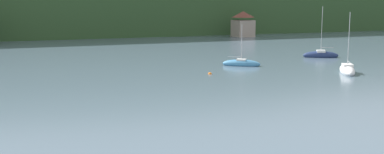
{
  "coord_description": "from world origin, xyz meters",
  "views": [
    {
      "loc": [
        -10.65,
        23.55,
        7.23
      ],
      "look_at": [
        0.0,
        49.38,
        2.84
      ],
      "focal_mm": 44.02,
      "sensor_mm": 36.0,
      "label": 1
    }
  ],
  "objects_px": {
    "sailboat_far_4": "(241,64)",
    "shore_building_central": "(243,24)",
    "sailboat_far_7": "(321,55)",
    "sailboat_far_8": "(347,70)",
    "mooring_buoy_near": "(210,74)"
  },
  "relations": [
    {
      "from": "sailboat_far_8",
      "to": "mooring_buoy_near",
      "type": "relative_size",
      "value": 17.32
    },
    {
      "from": "sailboat_far_7",
      "to": "mooring_buoy_near",
      "type": "height_order",
      "value": "sailboat_far_7"
    },
    {
      "from": "sailboat_far_8",
      "to": "mooring_buoy_near",
      "type": "height_order",
      "value": "sailboat_far_8"
    },
    {
      "from": "sailboat_far_4",
      "to": "sailboat_far_7",
      "type": "bearing_deg",
      "value": 52.15
    },
    {
      "from": "sailboat_far_7",
      "to": "sailboat_far_8",
      "type": "relative_size",
      "value": 1.08
    },
    {
      "from": "shore_building_central",
      "to": "sailboat_far_8",
      "type": "height_order",
      "value": "sailboat_far_8"
    },
    {
      "from": "shore_building_central",
      "to": "sailboat_far_4",
      "type": "distance_m",
      "value": 48.56
    },
    {
      "from": "sailboat_far_7",
      "to": "mooring_buoy_near",
      "type": "bearing_deg",
      "value": 50.29
    },
    {
      "from": "shore_building_central",
      "to": "mooring_buoy_near",
      "type": "xyz_separation_m",
      "value": [
        -29.41,
        -47.09,
        -2.68
      ]
    },
    {
      "from": "shore_building_central",
      "to": "sailboat_far_8",
      "type": "xyz_separation_m",
      "value": [
        -15.77,
        -51.83,
        -2.38
      ]
    },
    {
      "from": "sailboat_far_7",
      "to": "sailboat_far_8",
      "type": "height_order",
      "value": "sailboat_far_7"
    },
    {
      "from": "sailboat_far_8",
      "to": "sailboat_far_4",
      "type": "bearing_deg",
      "value": 70.51
    },
    {
      "from": "mooring_buoy_near",
      "to": "sailboat_far_7",
      "type": "bearing_deg",
      "value": 21.96
    },
    {
      "from": "sailboat_far_4",
      "to": "shore_building_central",
      "type": "bearing_deg",
      "value": 99.18
    },
    {
      "from": "shore_building_central",
      "to": "sailboat_far_7",
      "type": "bearing_deg",
      "value": -103.38
    }
  ]
}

